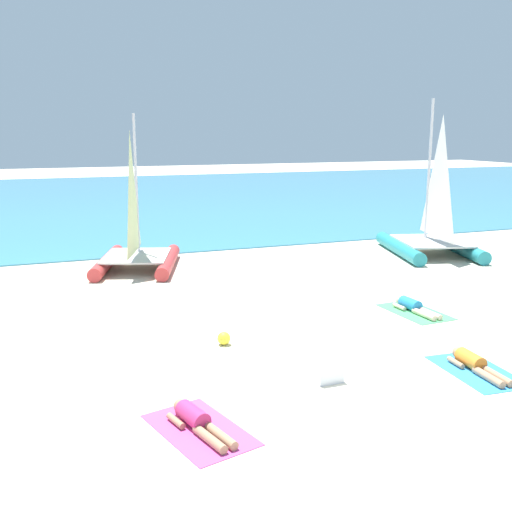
{
  "coord_description": "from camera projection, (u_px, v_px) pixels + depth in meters",
  "views": [
    {
      "loc": [
        -5.65,
        -9.18,
        4.48
      ],
      "look_at": [
        0.0,
        5.54,
        1.2
      ],
      "focal_mm": 42.17,
      "sensor_mm": 36.0,
      "label": 1
    }
  ],
  "objects": [
    {
      "name": "ground_plane",
      "position": [
        209.0,
        266.0,
        20.43
      ],
      "size": [
        120.0,
        120.0,
        0.0
      ],
      "primitive_type": "plane",
      "color": "beige"
    },
    {
      "name": "ocean_water",
      "position": [
        115.0,
        198.0,
        40.82
      ],
      "size": [
        120.0,
        40.0,
        0.05
      ],
      "primitive_type": "cube",
      "color": "teal",
      "rests_on": "ground"
    },
    {
      "name": "sailboat_red",
      "position": [
        136.0,
        247.0,
        19.75
      ],
      "size": [
        3.57,
        4.45,
        5.05
      ],
      "rotation": [
        0.0,
        0.0,
        -0.32
      ],
      "color": "#CC3838",
      "rests_on": "ground"
    },
    {
      "name": "sailboat_teal",
      "position": [
        431.0,
        232.0,
        22.08
      ],
      "size": [
        3.82,
        4.9,
        5.64
      ],
      "rotation": [
        0.0,
        0.0,
        -0.27
      ],
      "color": "teal",
      "rests_on": "ground"
    },
    {
      "name": "towel_left",
      "position": [
        200.0,
        430.0,
        9.18
      ],
      "size": [
        1.54,
        2.11,
        0.01
      ],
      "primitive_type": "cube",
      "rotation": [
        0.0,
        0.0,
        0.25
      ],
      "color": "#D84C99",
      "rests_on": "ground"
    },
    {
      "name": "sunbather_left",
      "position": [
        197.0,
        421.0,
        9.21
      ],
      "size": [
        0.77,
        1.55,
        0.3
      ],
      "rotation": [
        0.0,
        0.0,
        0.25
      ],
      "color": "#D83372",
      "rests_on": "towel_left"
    },
    {
      "name": "towel_middle",
      "position": [
        477.0,
        371.0,
        11.42
      ],
      "size": [
        1.23,
        1.97,
        0.01
      ],
      "primitive_type": "cube",
      "rotation": [
        0.0,
        0.0,
        -0.07
      ],
      "color": "#338CD8",
      "rests_on": "ground"
    },
    {
      "name": "sunbather_middle",
      "position": [
        475.0,
        364.0,
        11.46
      ],
      "size": [
        0.57,
        1.57,
        0.3
      ],
      "rotation": [
        0.0,
        0.0,
        -0.07
      ],
      "color": "orange",
      "rests_on": "towel_middle"
    },
    {
      "name": "towel_right",
      "position": [
        415.0,
        312.0,
        15.18
      ],
      "size": [
        1.19,
        1.95,
        0.01
      ],
      "primitive_type": "cube",
      "rotation": [
        0.0,
        0.0,
        0.05
      ],
      "color": "#4CB266",
      "rests_on": "ground"
    },
    {
      "name": "sunbather_right",
      "position": [
        414.0,
        306.0,
        15.21
      ],
      "size": [
        0.56,
        1.57,
        0.3
      ],
      "rotation": [
        0.0,
        0.0,
        0.05
      ],
      "color": "#268CCC",
      "rests_on": "towel_right"
    },
    {
      "name": "beach_ball",
      "position": [
        224.0,
        338.0,
        12.83
      ],
      "size": [
        0.28,
        0.28,
        0.28
      ],
      "primitive_type": "sphere",
      "color": "yellow",
      "rests_on": "ground"
    },
    {
      "name": "cooler_box",
      "position": [
        328.0,
        372.0,
        10.94
      ],
      "size": [
        0.5,
        0.36,
        0.36
      ],
      "primitive_type": "cube",
      "color": "white",
      "rests_on": "ground"
    }
  ]
}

